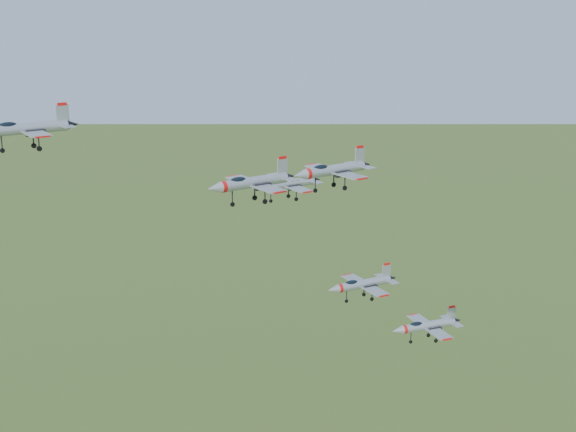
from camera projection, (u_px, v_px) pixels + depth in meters
jet_lead at (25, 128)px, 102.42m from camera, size 13.87×11.43×3.71m
jet_left_high at (251, 182)px, 104.20m from camera, size 13.57×11.14×3.64m
jet_right_high at (332, 170)px, 96.65m from camera, size 11.84×9.72×3.18m
jet_left_low at (286, 184)px, 123.30m from camera, size 12.58×10.37×3.36m
jet_right_low at (362, 284)px, 104.05m from camera, size 10.62×8.85×2.84m
jet_trail at (426, 326)px, 127.45m from camera, size 12.60×10.63×3.39m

